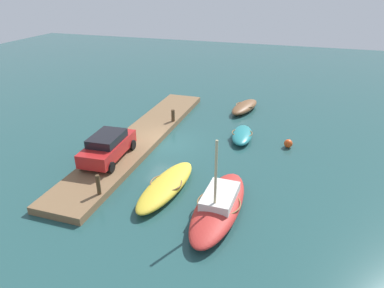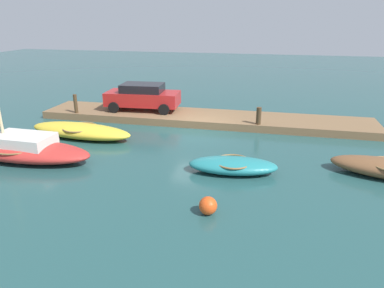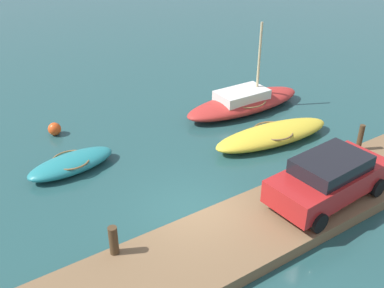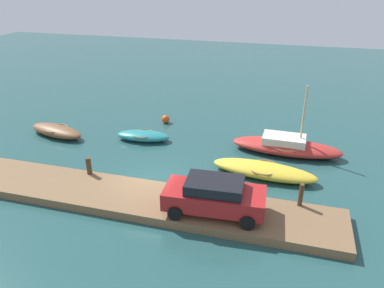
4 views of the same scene
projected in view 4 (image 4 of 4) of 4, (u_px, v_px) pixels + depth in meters
name	position (u px, v px, depth m)	size (l,w,h in m)	color
ground_plane	(152.00, 183.00, 19.39)	(84.00, 84.00, 0.00)	#234C4C
dock_platform	(137.00, 199.00, 17.64)	(19.12, 2.97, 0.41)	brown
motorboat_yellow	(264.00, 170.00, 19.86)	(5.75, 2.21, 0.70)	gold
rowboat_teal	(143.00, 136.00, 24.08)	(3.59, 1.74, 0.61)	teal
sailboat_red	(286.00, 146.00, 22.32)	(6.55, 2.23, 4.27)	#B72D28
rowboat_brown	(56.00, 131.00, 24.71)	(4.43, 2.33, 0.70)	brown
mooring_post_west	(89.00, 166.00, 19.22)	(0.26, 0.26, 0.91)	#47331E
mooring_post_mid_west	(301.00, 195.00, 16.58)	(0.21, 0.21, 1.10)	#47331E
parked_car	(214.00, 195.00, 16.01)	(4.46, 2.26, 1.60)	#B21E1E
marker_buoy	(166.00, 119.00, 26.82)	(0.58, 0.58, 0.58)	#E54C19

